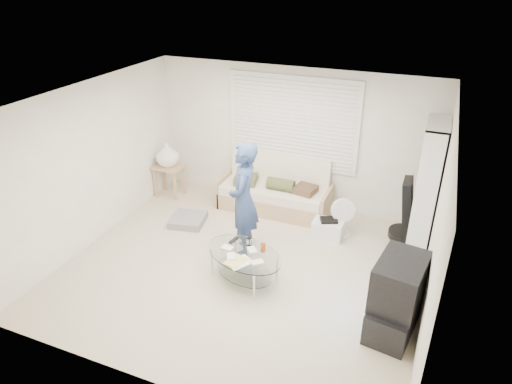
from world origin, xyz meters
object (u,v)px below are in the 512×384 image
at_px(bookshelf, 427,188).
at_px(coffee_table, 244,258).
at_px(tv_unit, 397,297).
at_px(futon_sofa, 275,193).

xyz_separation_m(bookshelf, coffee_table, (-2.18, -1.85, -0.66)).
bearing_deg(tv_unit, coffee_table, 174.36).
relative_size(futon_sofa, tv_unit, 1.99).
xyz_separation_m(futon_sofa, tv_unit, (2.37, -2.33, 0.17)).
bearing_deg(futon_sofa, bookshelf, -6.26).
height_order(bookshelf, coffee_table, bookshelf).
xyz_separation_m(bookshelf, tv_unit, (-0.12, -2.05, -0.53)).
relative_size(futon_sofa, bookshelf, 0.98).
relative_size(bookshelf, tv_unit, 2.03).
relative_size(futon_sofa, coffee_table, 1.44).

